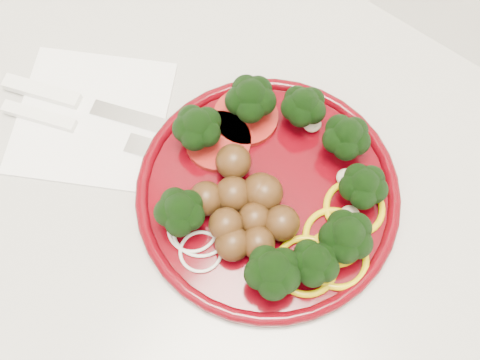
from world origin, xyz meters
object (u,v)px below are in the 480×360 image
Objects in this scene: napkin at (92,117)px; fork at (59,122)px; plate at (272,191)px; knife at (73,101)px.

napkin is 0.04m from fork.
plate is at bearing -3.45° from fork.
knife is (-0.25, -0.05, -0.01)m from plate.
knife reaches higher than fork.
knife is 0.03m from fork.
fork is at bearing -97.00° from knife.
plate reaches higher than napkin.
napkin is (-0.22, -0.05, -0.02)m from plate.
plate is 1.25× the size of knife.
napkin is at bearing -22.66° from knife.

